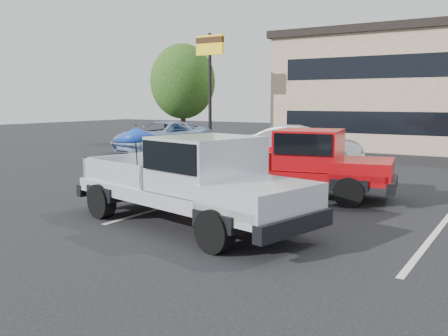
# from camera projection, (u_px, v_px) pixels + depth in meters

# --- Properties ---
(ground) EXTENTS (90.00, 90.00, 0.00)m
(ground) POSITION_uv_depth(u_px,v_px,m) (239.00, 240.00, 9.25)
(ground) COLOR black
(ground) RESTS_ON ground
(stripe_left) EXTENTS (0.12, 5.00, 0.01)m
(stripe_left) POSITION_uv_depth(u_px,v_px,m) (177.00, 204.00, 12.51)
(stripe_left) COLOR silver
(stripe_left) RESTS_ON ground
(stripe_right) EXTENTS (0.12, 5.00, 0.01)m
(stripe_right) POSITION_uv_depth(u_px,v_px,m) (431.00, 239.00, 9.34)
(stripe_right) COLOR silver
(stripe_right) RESTS_ON ground
(motel_sign) EXTENTS (1.60, 0.22, 6.00)m
(motel_sign) POSITION_uv_depth(u_px,v_px,m) (210.00, 60.00, 25.65)
(motel_sign) COLOR black
(motel_sign) RESTS_ON ground
(tree_left) EXTENTS (3.96, 3.96, 6.02)m
(tree_left) POSITION_uv_depth(u_px,v_px,m) (183.00, 82.00, 30.40)
(tree_left) COLOR #332114
(tree_left) RESTS_ON ground
(silver_pickup) EXTENTS (5.98, 3.18, 2.06)m
(silver_pickup) POSITION_uv_depth(u_px,v_px,m) (198.00, 177.00, 10.00)
(silver_pickup) COLOR black
(silver_pickup) RESTS_ON ground
(red_pickup) EXTENTS (5.75, 2.89, 1.81)m
(red_pickup) POSITION_uv_depth(u_px,v_px,m) (303.00, 160.00, 13.32)
(red_pickup) COLOR black
(red_pickup) RESTS_ON ground
(silver_sedan) EXTENTS (5.07, 3.26, 1.58)m
(silver_sedan) POSITION_uv_depth(u_px,v_px,m) (302.00, 146.00, 19.92)
(silver_sedan) COLOR #B7B9BF
(silver_sedan) RESTS_ON ground
(blue_suv) EXTENTS (3.32, 5.87, 1.55)m
(blue_suv) POSITION_uv_depth(u_px,v_px,m) (163.00, 137.00, 25.06)
(blue_suv) COLOR #90ACD7
(blue_suv) RESTS_ON ground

